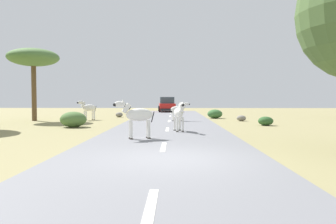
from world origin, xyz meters
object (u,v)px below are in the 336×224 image
bush_1 (215,114)px  rock_3 (241,118)px  zebra_0 (179,113)px  rock_0 (119,115)px  bush_0 (266,121)px  zebra_1 (178,110)px  car_0 (167,105)px  zebra_3 (137,115)px  tree_2 (33,58)px  zebra_2 (88,108)px  bush_3 (73,119)px

bush_1 → rock_3: bush_1 is taller
zebra_0 → rock_0: (-5.05, 12.37, -0.73)m
zebra_0 → bush_0: size_ratio=1.73×
zebra_1 → car_0: car_0 is taller
bush_0 → zebra_3: bearing=-135.7°
zebra_1 → tree_2: bearing=-96.7°
tree_2 → bush_1: tree_2 is taller
zebra_2 → car_0: (5.67, 13.97, -0.06)m
bush_1 → rock_0: (-8.16, 1.54, -0.15)m
zebra_3 → bush_1: bearing=-35.8°
rock_0 → bush_3: bearing=-95.8°
zebra_1 → car_0: size_ratio=0.32×
bush_1 → bush_3: 12.26m
tree_2 → bush_1: size_ratio=4.32×
bush_0 → bush_3: size_ratio=0.61×
zebra_0 → rock_3: bearing=-132.2°
zebra_3 → zebra_1: bearing=-26.5°
zebra_3 → car_0: car_0 is taller
rock_0 → zebra_3: bearing=-77.6°
zebra_0 → bush_0: (5.35, 4.03, -0.67)m
tree_2 → bush_3: 7.99m
bush_0 → rock_0: bearing=141.3°
zebra_3 → tree_2: bearing=23.2°
zebra_0 → zebra_1: zebra_0 is taller
zebra_3 → tree_2: size_ratio=0.31×
tree_2 → rock_3: 15.81m
car_0 → tree_2: size_ratio=0.84×
tree_2 → bush_3: tree_2 is taller
zebra_2 → tree_2: tree_2 is taller
zebra_3 → rock_3: zebra_3 is taller
zebra_1 → rock_0: (-5.11, 5.27, -0.65)m
bush_1 → rock_0: bush_1 is taller
zebra_0 → tree_2: (-10.53, 7.81, 3.63)m
car_0 → rock_0: bearing=65.0°
zebra_2 → tree_2: size_ratio=0.29×
rock_3 → car_0: bearing=111.2°
zebra_2 → bush_3: bearing=143.2°
zebra_0 → bush_0: 6.73m
tree_2 → rock_3: tree_2 is taller
zebra_3 → bush_3: 7.04m
bush_1 → zebra_1: bearing=-129.3°
bush_0 → zebra_1: bearing=149.9°
zebra_0 → zebra_2: zebra_0 is taller
bush_3 → bush_1: bearing=41.8°
car_0 → bush_3: 20.55m
zebra_1 → rock_0: 7.37m
rock_3 → zebra_0: bearing=-120.8°
zebra_1 → zebra_2: (-6.83, 1.55, 0.05)m
rock_0 → rock_3: bearing=-25.1°
car_0 → bush_0: bearing=105.2°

